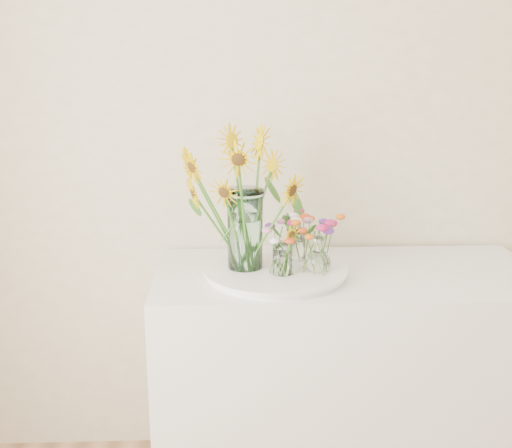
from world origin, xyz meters
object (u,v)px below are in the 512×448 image
Objects in this scene: small_vase_b at (318,254)px; counter at (342,382)px; tray at (275,272)px; mason_jar at (245,229)px; small_vase_a at (283,259)px; small_vase_c at (296,244)px.

counter is at bearing 29.46° from small_vase_b.
mason_jar is (-0.11, 0.01, 0.16)m from tray.
small_vase_a is at bearing -73.10° from tray.
mason_jar reaches higher than small_vase_c.
small_vase_b is at bearing 13.06° from small_vase_a.
small_vase_a reaches higher than tray.
small_vase_b is (-0.12, -0.07, 0.54)m from counter.
small_vase_a is at bearing -30.75° from mason_jar.
small_vase_b is (0.13, 0.03, 0.01)m from small_vase_a.
counter is 10.83× the size of small_vase_b.
small_vase_a reaches higher than counter.
counter is 2.82× the size of tray.
mason_jar reaches higher than small_vase_a.
small_vase_a is 0.18m from small_vase_c.
small_vase_a is 0.13m from small_vase_b.
tray is at bearing 106.90° from small_vase_a.
small_vase_c is at bearing 25.62° from mason_jar.
small_vase_c is (0.19, 0.09, -0.09)m from mason_jar.
small_vase_c is (0.08, 0.10, 0.07)m from tray.
counter is at bearing 2.91° from mason_jar.
small_vase_a and small_vase_c have the same top height.
small_vase_a is at bearing -158.73° from counter.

